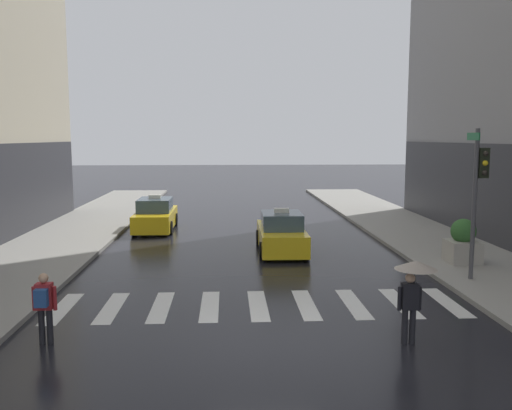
# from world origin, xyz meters

# --- Properties ---
(ground_plane) EXTENTS (160.00, 160.00, 0.00)m
(ground_plane) POSITION_xyz_m (0.00, 0.00, 0.00)
(ground_plane) COLOR black
(crosswalk_markings) EXTENTS (11.30, 2.80, 0.01)m
(crosswalk_markings) POSITION_xyz_m (-0.00, 3.00, 0.00)
(crosswalk_markings) COLOR silver
(crosswalk_markings) RESTS_ON ground
(traffic_light_pole) EXTENTS (0.44, 0.84, 4.80)m
(traffic_light_pole) POSITION_xyz_m (7.07, 4.94, 3.26)
(traffic_light_pole) COLOR #47474C
(traffic_light_pole) RESTS_ON curb_right
(taxi_lead) EXTENTS (1.96, 4.56, 1.80)m
(taxi_lead) POSITION_xyz_m (1.37, 10.19, 0.72)
(taxi_lead) COLOR yellow
(taxi_lead) RESTS_ON ground
(taxi_second) EXTENTS (1.94, 4.54, 1.80)m
(taxi_second) POSITION_xyz_m (-4.47, 15.62, 0.72)
(taxi_second) COLOR yellow
(taxi_second) RESTS_ON ground
(pedestrian_with_umbrella) EXTENTS (0.96, 0.96, 1.94)m
(pedestrian_with_umbrella) POSITION_xyz_m (3.33, -0.04, 1.52)
(pedestrian_with_umbrella) COLOR black
(pedestrian_with_umbrella) RESTS_ON ground
(pedestrian_with_backpack) EXTENTS (0.55, 0.43, 1.65)m
(pedestrian_with_backpack) POSITION_xyz_m (-4.98, 0.36, 0.97)
(pedestrian_with_backpack) COLOR black
(pedestrian_with_backpack) RESTS_ON ground
(planter_near_corner) EXTENTS (1.10, 1.10, 1.60)m
(planter_near_corner) POSITION_xyz_m (7.69, 7.22, 0.87)
(planter_near_corner) COLOR #A8A399
(planter_near_corner) RESTS_ON curb_right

